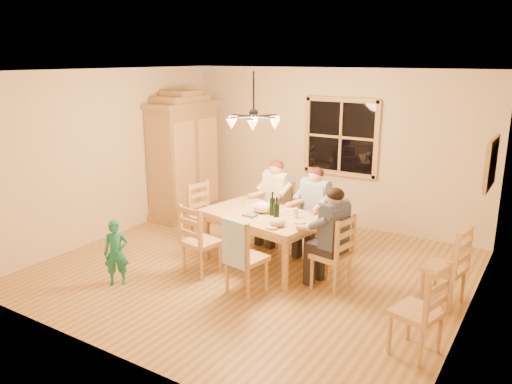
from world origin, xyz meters
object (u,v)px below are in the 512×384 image
Objects in this scene: chair_far_right at (314,235)px; wine_bottle_b at (277,209)px; chair_spare_front at (415,326)px; armoire at (184,159)px; chair_end_left at (207,226)px; wine_bottle_a at (272,203)px; chair_far_left at (275,224)px; chair_end_right at (331,266)px; adult_woman at (276,192)px; chandelier at (254,120)px; adult_plaid_man at (315,201)px; adult_slate_man at (333,226)px; chair_near_right at (247,269)px; child at (116,253)px; chair_spare_back at (443,280)px; dining_table at (263,221)px; chair_near_left at (202,252)px.

wine_bottle_b is at bearing 91.78° from chair_far_right.
armoire is at bearing 79.93° from chair_spare_front.
wine_bottle_a reaches higher than chair_end_left.
chair_far_left and chair_end_right have the same top height.
adult_woman is at bearing 136.74° from chair_end_left.
chair_far_right is at bearing 63.62° from chandelier.
adult_slate_man is at bearing 136.64° from adult_plaid_man.
chair_near_right is at bearing 93.37° from adult_plaid_man.
child is 3.73m from chair_spare_front.
wine_bottle_a is (0.16, 0.23, -1.15)m from chandelier.
adult_woman is at bearing 120.29° from wine_bottle_b.
chair_near_right is at bearing -65.15° from chandelier.
chandelier reaches higher than adult_slate_man.
wine_bottle_a is 0.38× the size of child.
adult_plaid_man is 2.14m from chair_spare_back.
child reaches higher than dining_table.
chair_end_left is at bearing 46.74° from chair_far_left.
chair_far_right is 1.00× the size of chair_end_right.
chair_near_right is at bearing 117.90° from adult_woman.
chandelier is at bearing 6.93° from child.
chair_end_left is at bearing 45.87° from child.
chair_far_right and chair_near_left have the same top height.
chair_near_left is at bearing -149.20° from wine_bottle_b.
adult_slate_man is at bearing 136.64° from chair_far_right.
adult_slate_man is at bearing -21.55° from armoire.
adult_slate_man reaches higher than chair_far_left.
chair_spare_front is (3.57, -1.30, 0.00)m from chair_end_left.
chair_far_left is at bearing 117.90° from chair_near_right.
chair_spare_front is (2.98, -0.40, 0.00)m from chair_near_left.
chair_near_left is 1.82m from adult_plaid_man.
adult_woman is (-0.73, 0.12, 0.54)m from chair_far_right.
chair_far_right is at bearing 93.37° from chair_near_right.
chandelier reaches higher than chair_far_left.
chair_near_left is at bearing 64.80° from adult_plaid_man.
dining_table is at bearing 150.12° from wine_bottle_b.
chair_far_left is 1.57m from chair_near_left.
chair_end_right is 1.19m from wine_bottle_a.
adult_plaid_man is (-0.69, 0.91, 0.54)m from chair_end_right.
wine_bottle_a is at bearing 132.25° from wine_bottle_b.
chair_far_right reaches higher than dining_table.
adult_slate_man is at bearing 90.00° from chair_end_left.
child is 0.87× the size of chair_spare_front.
chair_end_right is at bearing 136.64° from chair_far_right.
adult_plaid_man is at bearing 66.66° from wine_bottle_a.
chair_far_left and chair_end_left have the same top height.
wine_bottle_b is (-0.81, 0.01, 0.08)m from adult_slate_man.
chair_far_left is (-0.28, 0.84, -0.35)m from dining_table.
wine_bottle_a is at bearing 55.81° from chair_near_left.
chair_end_left is at bearing 159.87° from chandelier.
chair_far_right is 0.54m from adult_plaid_man.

